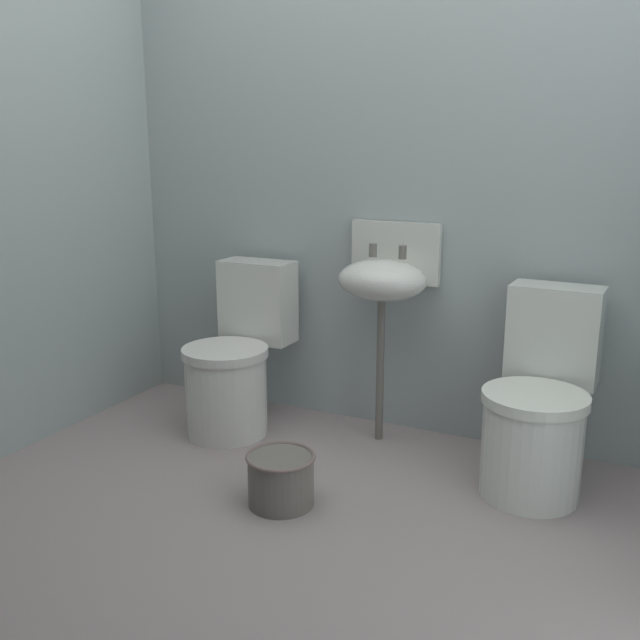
{
  "coord_description": "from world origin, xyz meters",
  "views": [
    {
      "loc": [
        1.1,
        -2.01,
        1.33
      ],
      "look_at": [
        0.0,
        0.26,
        0.7
      ],
      "focal_mm": 39.56,
      "sensor_mm": 36.0,
      "label": 1
    }
  ],
  "objects": [
    {
      "name": "bucket",
      "position": [
        -0.09,
        0.11,
        0.11
      ],
      "size": [
        0.27,
        0.27,
        0.2
      ],
      "color": "#646159",
      "rests_on": "ground"
    },
    {
      "name": "sink",
      "position": [
        0.02,
        0.88,
        0.75
      ],
      "size": [
        0.42,
        0.35,
        0.99
      ],
      "color": "#646159",
      "rests_on": "ground"
    },
    {
      "name": "wall_back",
      "position": [
        0.0,
        1.09,
        1.2
      ],
      "size": [
        3.17,
        0.1,
        2.4
      ],
      "primitive_type": "cube",
      "color": "#99A6A5",
      "rests_on": "ground"
    },
    {
      "name": "toilet_left",
      "position": [
        -0.65,
        0.69,
        0.32
      ],
      "size": [
        0.4,
        0.59,
        0.78
      ],
      "rotation": [
        0.0,
        0.0,
        3.14
      ],
      "color": "silver",
      "rests_on": "ground"
    },
    {
      "name": "toilet_right",
      "position": [
        0.74,
        0.69,
        0.32
      ],
      "size": [
        0.42,
        0.61,
        0.78
      ],
      "rotation": [
        0.0,
        0.0,
        3.1
      ],
      "color": "silver",
      "rests_on": "ground"
    },
    {
      "name": "ground_plane",
      "position": [
        0.0,
        0.0,
        -0.04
      ],
      "size": [
        3.17,
        2.48,
        0.08
      ],
      "primitive_type": "cube",
      "color": "gray"
    }
  ]
}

